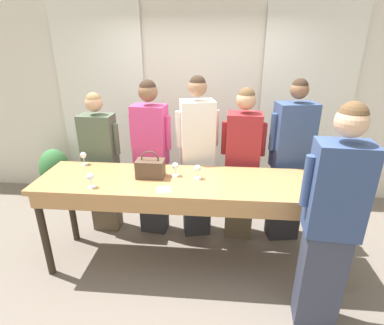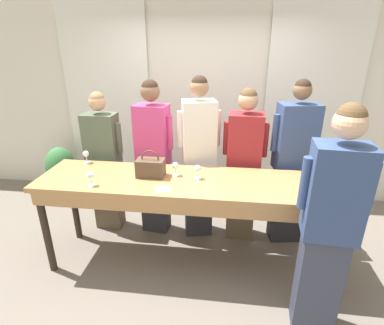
{
  "view_description": "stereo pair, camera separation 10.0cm",
  "coord_description": "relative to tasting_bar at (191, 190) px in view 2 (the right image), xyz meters",
  "views": [
    {
      "loc": [
        0.23,
        -2.54,
        2.19
      ],
      "look_at": [
        0.0,
        0.07,
        1.12
      ],
      "focal_mm": 28.0,
      "sensor_mm": 36.0,
      "label": 1
    },
    {
      "loc": [
        0.33,
        -2.53,
        2.19
      ],
      "look_at": [
        0.0,
        0.07,
        1.12
      ],
      "focal_mm": 28.0,
      "sensor_mm": 36.0,
      "label": 2
    }
  ],
  "objects": [
    {
      "name": "wine_glass_center_left",
      "position": [
        -0.88,
        -0.2,
        0.19
      ],
      "size": [
        0.07,
        0.07,
        0.14
      ],
      "color": "white",
      "rests_on": "tasting_bar"
    },
    {
      "name": "tasting_bar",
      "position": [
        0.0,
        0.0,
        0.0
      ],
      "size": [
        2.94,
        0.71,
        0.97
      ],
      "color": "#B27F4C",
      "rests_on": "ground_plane"
    },
    {
      "name": "guest_pink_top",
      "position": [
        -0.51,
        0.6,
        0.08
      ],
      "size": [
        0.48,
        0.28,
        1.82
      ],
      "color": "#28282D",
      "rests_on": "ground_plane"
    },
    {
      "name": "wine_glass_front_mid",
      "position": [
        -1.17,
        0.31,
        0.19
      ],
      "size": [
        0.07,
        0.07,
        0.14
      ],
      "color": "white",
      "rests_on": "tasting_bar"
    },
    {
      "name": "handbag",
      "position": [
        -0.4,
        0.07,
        0.19
      ],
      "size": [
        0.27,
        0.16,
        0.27
      ],
      "color": "brown",
      "rests_on": "tasting_bar"
    },
    {
      "name": "potted_plant",
      "position": [
        -2.1,
        1.27,
        -0.45
      ],
      "size": [
        0.42,
        0.42,
        0.76
      ],
      "color": "#935B3D",
      "rests_on": "ground_plane"
    },
    {
      "name": "host_pouring",
      "position": [
        1.08,
        -0.58,
        0.09
      ],
      "size": [
        0.49,
        0.29,
        1.84
      ],
      "color": "#383D51",
      "rests_on": "ground_plane"
    },
    {
      "name": "wine_glass_center_mid",
      "position": [
        0.06,
        0.07,
        0.19
      ],
      "size": [
        0.07,
        0.07,
        0.14
      ],
      "color": "white",
      "rests_on": "tasting_bar"
    },
    {
      "name": "wine_glass_front_right",
      "position": [
        1.16,
        -0.25,
        0.19
      ],
      "size": [
        0.07,
        0.07,
        0.14
      ],
      "color": "white",
      "rests_on": "tasting_bar"
    },
    {
      "name": "napkin",
      "position": [
        -0.22,
        -0.2,
        0.1
      ],
      "size": [
        0.15,
        0.15,
        0.0
      ],
      "color": "white",
      "rests_on": "tasting_bar"
    },
    {
      "name": "curtain_panel_right",
      "position": [
        1.41,
        1.64,
        0.47
      ],
      "size": [
        1.22,
        0.03,
        2.69
      ],
      "color": "white",
      "rests_on": "ground_plane"
    },
    {
      "name": "guest_striped_shirt",
      "position": [
        0.52,
        0.6,
        0.03
      ],
      "size": [
        0.48,
        0.3,
        1.75
      ],
      "color": "brown",
      "rests_on": "ground_plane"
    },
    {
      "name": "wine_glass_front_left",
      "position": [
        -0.16,
        0.11,
        0.19
      ],
      "size": [
        0.07,
        0.07,
        0.14
      ],
      "color": "white",
      "rests_on": "tasting_bar"
    },
    {
      "name": "wine_glass_center_right",
      "position": [
        1.39,
        0.13,
        0.19
      ],
      "size": [
        0.07,
        0.07,
        0.14
      ],
      "color": "white",
      "rests_on": "tasting_bar"
    },
    {
      "name": "ground_plane",
      "position": [
        0.0,
        0.03,
        -0.87
      ],
      "size": [
        18.0,
        18.0,
        0.0
      ],
      "primitive_type": "plane",
      "color": "#70665B"
    },
    {
      "name": "wine_bottle",
      "position": [
        1.17,
        0.24,
        0.22
      ],
      "size": [
        0.08,
        0.08,
        0.33
      ],
      "color": "black",
      "rests_on": "tasting_bar"
    },
    {
      "name": "guest_olive_jacket",
      "position": [
        -1.1,
        0.6,
        -0.01
      ],
      "size": [
        0.48,
        0.24,
        1.68
      ],
      "color": "brown",
      "rests_on": "ground_plane"
    },
    {
      "name": "wall_back",
      "position": [
        0.0,
        1.7,
        0.53
      ],
      "size": [
        12.0,
        0.06,
        2.8
      ],
      "color": "silver",
      "rests_on": "ground_plane"
    },
    {
      "name": "guest_navy_coat",
      "position": [
        1.03,
        0.6,
        0.07
      ],
      "size": [
        0.52,
        0.31,
        1.85
      ],
      "color": "#28282D",
      "rests_on": "ground_plane"
    },
    {
      "name": "guest_cream_sweater",
      "position": [
        0.01,
        0.6,
        0.09
      ],
      "size": [
        0.47,
        0.34,
        1.87
      ],
      "color": "#28282D",
      "rests_on": "ground_plane"
    },
    {
      "name": "curtain_panel_left",
      "position": [
        -1.41,
        1.64,
        0.47
      ],
      "size": [
        1.22,
        0.03,
        2.69
      ],
      "color": "white",
      "rests_on": "ground_plane"
    }
  ]
}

